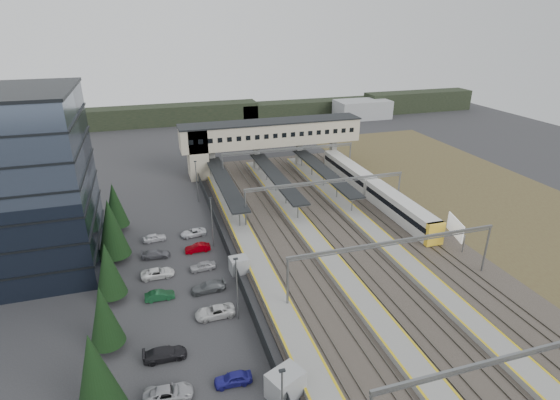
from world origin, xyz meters
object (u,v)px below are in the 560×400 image
object	(u,v)px
relay_cabin_near	(285,385)
relay_cabin_far	(239,265)
train	(372,189)
billboard	(455,228)
footbridge	(259,136)

from	to	relation	value
relay_cabin_near	relay_cabin_far	world-z (taller)	relay_cabin_near
train	billboard	xyz separation A→B (m)	(2.89, -20.32, 0.95)
billboard	relay_cabin_far	bearing A→B (deg)	175.81
train	billboard	world-z (taller)	billboard
relay_cabin_near	billboard	distance (m)	38.47
train	relay_cabin_far	bearing A→B (deg)	-148.96
relay_cabin_near	footbridge	size ratio (longest dim) A/B	0.10
footbridge	billboard	world-z (taller)	footbridge
relay_cabin_far	billboard	world-z (taller)	billboard
relay_cabin_far	train	size ratio (longest dim) A/B	0.06
relay_cabin_far	train	distance (m)	34.78
relay_cabin_far	train	world-z (taller)	train
footbridge	billboard	bearing A→B (deg)	-65.77
relay_cabin_near	relay_cabin_far	size ratio (longest dim) A/B	1.51
relay_cabin_far	footbridge	bearing A→B (deg)	71.46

